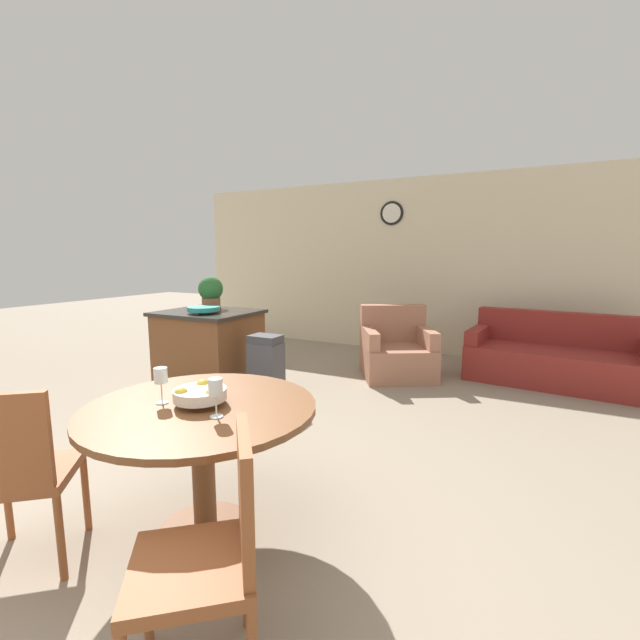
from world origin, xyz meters
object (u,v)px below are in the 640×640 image
kitchen_island (209,348)px  armchair (396,353)px  wine_glass_left (161,377)px  wine_glass_right (215,389)px  dining_table (202,435)px  potted_plant (211,292)px  dining_chair_near_right (213,547)px  trash_bin (266,368)px  teal_bowl (204,309)px  fruit_bowl (200,394)px  dining_chair_near_left (19,469)px  couch (555,359)px

kitchen_island → armchair: bearing=37.6°
wine_glass_left → wine_glass_right: (0.39, -0.02, 0.00)m
wine_glass_left → wine_glass_right: 0.39m
dining_table → potted_plant: potted_plant is taller
dining_chair_near_right → trash_bin: (-1.56, 2.60, -0.17)m
dining_chair_near_right → wine_glass_left: size_ratio=4.78×
wine_glass_left → teal_bowl: teal_bowl is taller
dining_table → kitchen_island: kitchen_island is taller
teal_bowl → trash_bin: (0.78, 0.05, -0.59)m
dining_chair_near_right → fruit_bowl: dining_chair_near_right is taller
dining_chair_near_left → potted_plant: bearing=75.3°
kitchen_island → trash_bin: size_ratio=1.52×
couch → kitchen_island: bearing=-145.0°
dining_chair_near_left → dining_chair_near_right: 1.19m
potted_plant → armchair: size_ratio=0.34×
wine_glass_left → dining_chair_near_left: bearing=-127.4°
wine_glass_right → potted_plant: 3.26m
wine_glass_left → kitchen_island: size_ratio=0.18×
trash_bin → wine_glass_left: bearing=-69.8°
dining_table → wine_glass_right: size_ratio=6.25×
kitchen_island → trash_bin: bearing=-7.3°
wine_glass_left → kitchen_island: 2.77m
potted_plant → couch: potted_plant is taller
dining_table → dining_chair_near_left: 0.84m
dining_chair_near_right → kitchen_island: 3.65m
fruit_bowl → wine_glass_left: size_ratio=1.41×
dining_chair_near_left → armchair: size_ratio=0.81×
wine_glass_left → couch: (1.97, 4.20, -0.60)m
dining_chair_near_right → potted_plant: size_ratio=2.42×
kitchen_island → potted_plant: potted_plant is taller
dining_table → dining_chair_near_left: (-0.60, -0.59, -0.06)m
dining_table → teal_bowl: (-1.75, 1.96, 0.36)m
dining_chair_near_right → armchair: (-0.61, 4.12, -0.22)m
dining_chair_near_right → couch: (1.18, 4.72, -0.24)m
dining_chair_near_right → kitchen_island: (-2.43, 2.72, -0.07)m
couch → wine_glass_left: bearing=-109.2°
dining_chair_near_left → wine_glass_left: size_ratio=4.78×
dining_chair_near_left → trash_bin: 2.63m
wine_glass_right → kitchen_island: (-2.03, 2.21, -0.44)m
dining_table → wine_glass_left: wine_glass_left is taller
fruit_bowl → teal_bowl: bearing=131.8°
trash_bin → dining_chair_near_left: bearing=-81.9°
dining_table → couch: size_ratio=0.60×
wine_glass_left → trash_bin: wine_glass_left is taller
wine_glass_right → armchair: (-0.20, 3.62, -0.59)m
wine_glass_right → potted_plant: potted_plant is taller
dining_chair_near_right → dining_chair_near_left: bearing=50.0°
potted_plant → armchair: potted_plant is taller
potted_plant → trash_bin: size_ratio=0.55×
dining_chair_near_right → fruit_bowl: bearing=5.1°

